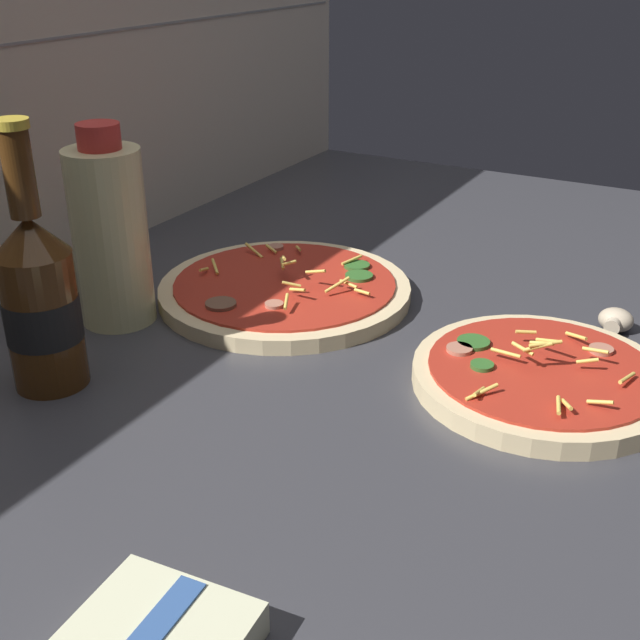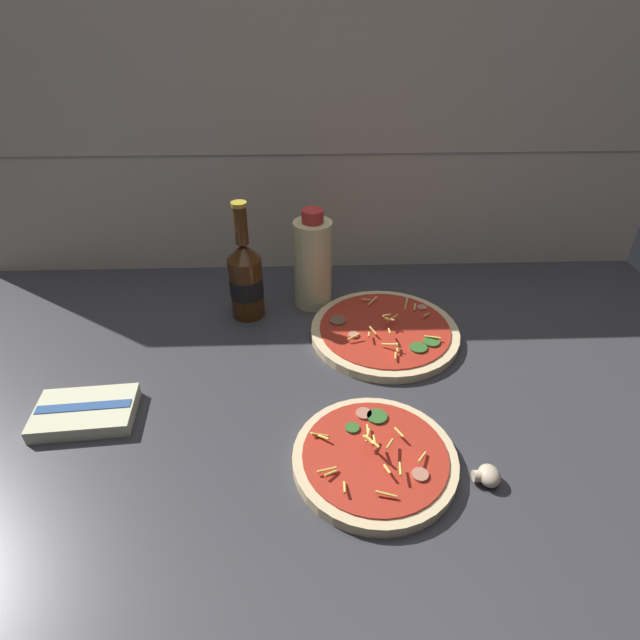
{
  "view_description": "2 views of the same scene",
  "coord_description": "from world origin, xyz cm",
  "views": [
    {
      "loc": [
        -59.32,
        -30.42,
        40.79
      ],
      "look_at": [
        1.8,
        3.51,
        7.28
      ],
      "focal_mm": 45.0,
      "sensor_mm": 36.0,
      "label": 1
    },
    {
      "loc": [
        -1.77,
        -65.32,
        61.29
      ],
      "look_at": [
        0.8,
        8.18,
        11.22
      ],
      "focal_mm": 28.0,
      "sensor_mm": 36.0,
      "label": 2
    }
  ],
  "objects": [
    {
      "name": "counter_slab",
      "position": [
        0.0,
        0.0,
        1.25
      ],
      "size": [
        160.0,
        90.0,
        2.5
      ],
      "color": "#38383D",
      "rests_on": "ground"
    },
    {
      "name": "tile_backsplash",
      "position": [
        0.0,
        45.5,
        30.0
      ],
      "size": [
        160.0,
        1.13,
        60.0
      ],
      "color": "beige",
      "rests_on": "ground"
    },
    {
      "name": "pizza_near",
      "position": [
        7.91,
        -16.8,
        3.56
      ],
      "size": [
        24.11,
        24.11,
        5.16
      ],
      "color": "beige",
      "rests_on": "counter_slab"
    },
    {
      "name": "pizza_far",
      "position": [
        13.9,
        14.92,
        3.5
      ],
      "size": [
        29.34,
        29.34,
        5.27
      ],
      "color": "beige",
      "rests_on": "counter_slab"
    },
    {
      "name": "beer_bottle",
      "position": [
        -13.79,
        23.88,
        11.17
      ],
      "size": [
        6.92,
        6.92,
        24.86
      ],
      "color": "#47280F",
      "rests_on": "counter_slab"
    },
    {
      "name": "oil_bottle",
      "position": [
        0.35,
        27.86,
        12.41
      ],
      "size": [
        7.98,
        7.98,
        21.56
      ],
      "color": "beige",
      "rests_on": "counter_slab"
    },
    {
      "name": "mushroom_left",
      "position": [
        23.4,
        -20.62,
        3.78
      ],
      "size": [
        3.84,
        3.66,
        2.56
      ],
      "color": "beige",
      "rests_on": "counter_slab"
    },
    {
      "name": "dish_towel",
      "position": [
        -37.6,
        -5.96,
        3.71
      ],
      "size": [
        16.22,
        11.21,
        2.56
      ],
      "color": "beige",
      "rests_on": "counter_slab"
    }
  ]
}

